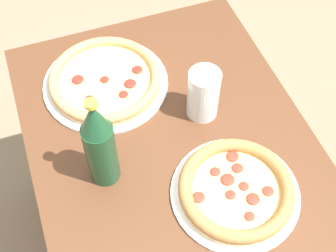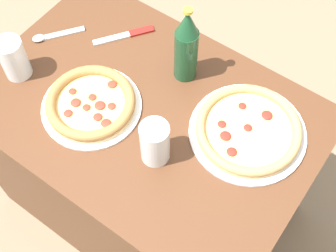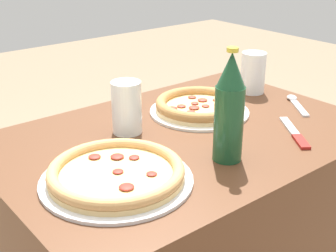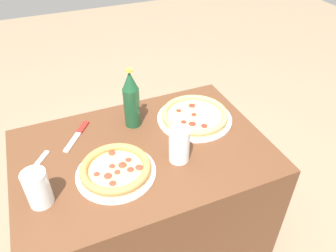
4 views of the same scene
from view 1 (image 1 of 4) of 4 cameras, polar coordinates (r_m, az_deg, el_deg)
table at (r=1.45m, az=1.06°, el=-11.32°), size 1.02×0.69×0.71m
pizza_pepperoni at (r=1.27m, az=-7.66°, el=5.60°), size 0.34×0.34×0.04m
pizza_veggie at (r=1.08m, az=8.28°, el=-7.72°), size 0.30×0.30×0.04m
glass_lemonade at (r=1.16m, az=4.32°, el=3.78°), size 0.08×0.08×0.14m
beer_bottle at (r=1.01m, az=-8.35°, el=-2.16°), size 0.07×0.07×0.27m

